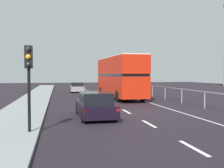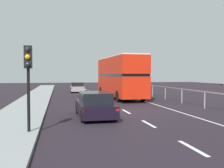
# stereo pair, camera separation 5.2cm
# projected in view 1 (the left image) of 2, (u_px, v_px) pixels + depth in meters

# --- Properties ---
(ground_plane) EXTENTS (73.39, 120.00, 0.10)m
(ground_plane) POSITION_uv_depth(u_px,v_px,m) (126.00, 112.00, 17.20)
(ground_plane) COLOR black
(near_sidewalk_kerb) EXTENTS (2.88, 80.00, 0.14)m
(near_sidewalk_kerb) POSITION_uv_depth(u_px,v_px,m) (21.00, 113.00, 15.86)
(near_sidewalk_kerb) COLOR gray
(near_sidewalk_kerb) RESTS_ON ground
(lane_paint_markings) EXTENTS (3.45, 46.00, 0.01)m
(lane_paint_markings) POSITION_uv_depth(u_px,v_px,m) (123.00, 99.00, 26.25)
(lane_paint_markings) COLOR silver
(lane_paint_markings) RESTS_ON ground
(bridge_side_railing) EXTENTS (0.10, 42.00, 1.24)m
(bridge_side_railing) POSITION_uv_depth(u_px,v_px,m) (158.00, 88.00, 27.16)
(bridge_side_railing) COLOR gray
(bridge_side_railing) RESTS_ON ground
(double_decker_bus_red) EXTENTS (3.00, 10.15, 4.20)m
(double_decker_bus_red) POSITION_uv_depth(u_px,v_px,m) (120.00, 76.00, 26.56)
(double_decker_bus_red) COLOR red
(double_decker_bus_red) RESTS_ON ground
(hatchback_car_near) EXTENTS (1.92, 4.51, 1.43)m
(hatchback_car_near) POSITION_uv_depth(u_px,v_px,m) (95.00, 105.00, 14.86)
(hatchback_car_near) COLOR black
(hatchback_car_near) RESTS_ON ground
(traffic_signal_pole) EXTENTS (0.30, 0.42, 3.43)m
(traffic_signal_pole) POSITION_uv_depth(u_px,v_px,m) (29.00, 67.00, 10.38)
(traffic_signal_pole) COLOR black
(traffic_signal_pole) RESTS_ON near_sidewalk_kerb
(sedan_car_ahead) EXTENTS (1.93, 4.26, 1.33)m
(sedan_car_ahead) POSITION_uv_depth(u_px,v_px,m) (77.00, 87.00, 35.76)
(sedan_car_ahead) COLOR gray
(sedan_car_ahead) RESTS_ON ground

